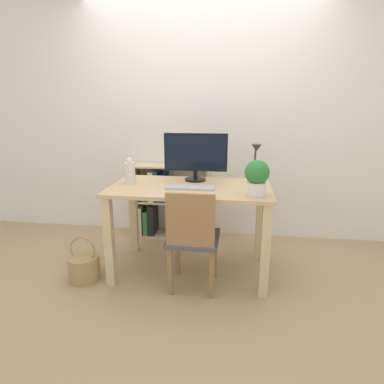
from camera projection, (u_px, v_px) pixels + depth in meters
The scene contains 11 objects.
ground_plane at pixel (190, 270), 2.90m from camera, with size 10.00×10.00×0.00m, color tan.
wall_back at pixel (203, 118), 3.46m from camera, with size 8.00×0.05×2.60m.
desk at pixel (190, 202), 2.73m from camera, with size 1.34×0.74×0.78m.
monitor at pixel (195, 154), 2.84m from camera, with size 0.56×0.19×0.42m.
keyboard at pixel (191, 187), 2.62m from camera, with size 0.40×0.14×0.02m.
vase at pixel (130, 172), 2.77m from camera, with size 0.09×0.09×0.23m.
desk_lamp at pixel (255, 161), 2.64m from camera, with size 0.10×0.19×0.36m.
potted_plant at pixel (257, 177), 2.36m from camera, with size 0.18×0.18×0.27m.
chair at pixel (193, 237), 2.48m from camera, with size 0.40×0.40×0.83m.
bookshelf at pixel (160, 200), 3.58m from camera, with size 0.82×0.28×0.81m.
basket at pixel (84, 267), 2.71m from camera, with size 0.26×0.26×0.39m.
Camera 1 is at (0.38, -2.59, 1.44)m, focal length 30.00 mm.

